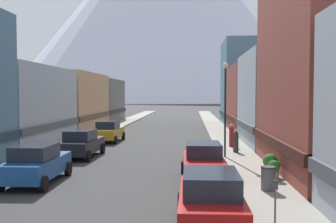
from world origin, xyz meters
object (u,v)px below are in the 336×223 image
at_px(pedestrian_1, 236,142).
at_px(trash_bin_right, 268,178).
at_px(pedestrian_0, 232,136).
at_px(streetlamp_right, 225,95).
at_px(potted_plant_2, 274,169).
at_px(car_right_1, 203,162).
at_px(car_left_3, 109,131).
at_px(parking_meter_near, 275,196).
at_px(car_left_2, 82,143).
at_px(car_right_0, 210,200).
at_px(car_left_1, 37,163).
at_px(potted_plant_1, 270,163).

bearing_deg(pedestrian_1, trash_bin_right, -89.44).
xyz_separation_m(pedestrian_0, streetlamp_right, (-0.90, -4.67, 3.05)).
xyz_separation_m(trash_bin_right, potted_plant_2, (0.65, 1.93, -0.00)).
bearing_deg(car_right_1, pedestrian_1, 73.39).
relative_size(car_left_3, car_right_1, 1.00).
height_order(parking_meter_near, potted_plant_2, parking_meter_near).
distance_m(parking_meter_near, pedestrian_0, 17.14).
bearing_deg(potted_plant_2, pedestrian_1, 95.11).
height_order(car_left_2, car_right_1, same).
height_order(car_right_0, trash_bin_right, car_right_0).
bearing_deg(car_right_0, car_left_3, 109.94).
height_order(car_left_1, car_left_3, same).
relative_size(potted_plant_2, streetlamp_right, 0.16).
bearing_deg(pedestrian_1, car_left_3, 147.67).
bearing_deg(potted_plant_2, car_left_2, 148.62).
bearing_deg(pedestrian_0, potted_plant_1, -85.81).
relative_size(trash_bin_right, potted_plant_2, 1.08).
relative_size(car_right_1, trash_bin_right, 4.54).
bearing_deg(potted_plant_2, car_right_1, 177.09).
height_order(car_right_0, potted_plant_2, car_right_0).
bearing_deg(trash_bin_right, potted_plant_1, 76.96).
bearing_deg(pedestrian_0, car_left_2, -155.72).
bearing_deg(streetlamp_right, potted_plant_1, -73.53).
bearing_deg(trash_bin_right, pedestrian_0, 90.44).
xyz_separation_m(car_left_2, car_left_3, (0.00, 8.16, 0.00)).
bearing_deg(trash_bin_right, car_left_3, 121.33).
xyz_separation_m(car_right_0, trash_bin_right, (2.55, 4.27, -0.26)).
bearing_deg(trash_bin_right, car_right_1, 140.61).
xyz_separation_m(car_left_3, pedestrian_1, (10.05, -6.36, -0.04)).
bearing_deg(potted_plant_2, potted_plant_1, 90.00).
height_order(car_left_2, streetlamp_right, streetlamp_right).
height_order(car_right_0, pedestrian_0, pedestrian_0).
bearing_deg(car_left_3, pedestrian_0, -19.82).
height_order(parking_meter_near, streetlamp_right, streetlamp_right).
distance_m(potted_plant_2, pedestrian_1, 8.42).
height_order(car_left_3, potted_plant_1, car_left_3).
distance_m(potted_plant_1, potted_plant_2, 0.88).
distance_m(pedestrian_1, streetlamp_right, 3.78).
bearing_deg(car_right_1, trash_bin_right, -39.39).
xyz_separation_m(parking_meter_near, trash_bin_right, (0.60, 4.08, -0.37)).
relative_size(trash_bin_right, potted_plant_1, 0.92).
distance_m(potted_plant_1, pedestrian_0, 10.28).
bearing_deg(car_left_3, car_left_1, -89.99).
relative_size(car_left_3, streetlamp_right, 0.76).
distance_m(car_left_2, parking_meter_near, 15.81).
distance_m(potted_plant_2, pedestrian_0, 11.15).
relative_size(potted_plant_1, pedestrian_1, 0.69).
relative_size(parking_meter_near, pedestrian_0, 0.78).
bearing_deg(trash_bin_right, streetlamp_right, 96.80).
bearing_deg(car_right_1, potted_plant_1, 12.52).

